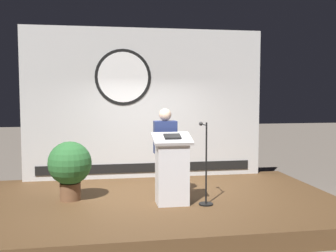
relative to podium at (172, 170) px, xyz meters
The scene contains 7 objects.
ground_plane 0.97m from the podium, 116.15° to the left, with size 40.00×40.00×0.00m, color #6B6056.
stage_platform 0.84m from the podium, 116.15° to the left, with size 6.40×4.00×0.30m, color brown.
banner_display 2.47m from the podium, 95.09° to the left, with size 5.23×0.12×3.26m.
podium is the anchor object (origin of this frame).
speaker_person 0.53m from the podium, 94.42° to the left, with size 0.40×0.26×1.59m.
microphone_stand 0.57m from the podium, 10.17° to the right, with size 0.24×0.52×1.38m.
potted_plant 1.79m from the podium, 162.05° to the left, with size 0.75×0.75×1.03m.
Camera 1 is at (-1.00, -6.87, 2.15)m, focal length 42.74 mm.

